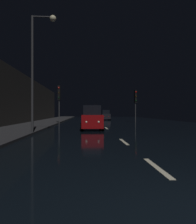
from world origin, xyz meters
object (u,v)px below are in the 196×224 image
car_approaching_headlights (92,119)px  car_distant_taillights (106,115)px  traffic_light_far_left (59,96)px  streetlamp_overhead (39,57)px  traffic_light_far_right (136,99)px

car_approaching_headlights → car_distant_taillights: bearing=171.8°
traffic_light_far_left → car_distant_taillights: traffic_light_far_left is taller
traffic_light_far_left → car_distant_taillights: (7.37, 14.35, -2.74)m
streetlamp_overhead → car_approaching_headlights: bearing=46.7°
traffic_light_far_right → streetlamp_overhead: (-10.60, -16.58, 1.85)m
streetlamp_overhead → car_approaching_headlights: streetlamp_overhead is taller
car_approaching_headlights → traffic_light_far_left: bearing=-156.6°
traffic_light_far_left → car_distant_taillights: size_ratio=1.29×
traffic_light_far_left → car_approaching_headlights: 10.37m
car_approaching_headlights → car_distant_taillights: size_ratio=1.09×
traffic_light_far_left → car_distant_taillights: bearing=156.0°
traffic_light_far_left → car_approaching_headlights: bearing=26.7°
traffic_light_far_left → traffic_light_far_right: 11.34m
traffic_light_far_right → car_distant_taillights: 11.77m
car_approaching_headlights → streetlamp_overhead: bearing=-43.3°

